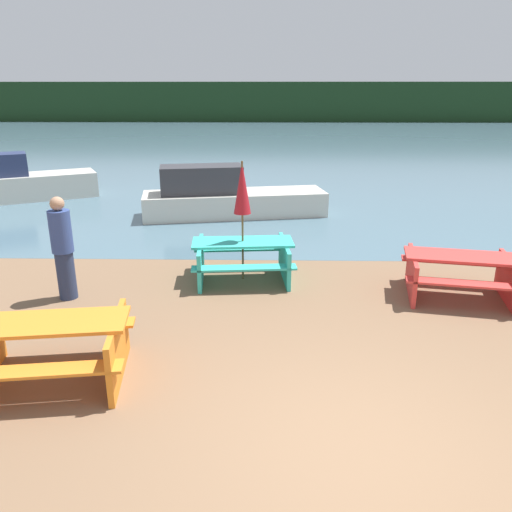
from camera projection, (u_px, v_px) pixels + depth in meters
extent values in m
plane|color=brown|center=(355.00, 453.00, 4.85)|extent=(60.00, 60.00, 0.00)
cube|color=slate|center=(280.00, 140.00, 33.96)|extent=(60.00, 50.00, 0.00)
cube|color=#193319|center=(276.00, 102.00, 52.26)|extent=(80.00, 1.60, 4.00)
cube|color=orange|center=(45.00, 323.00, 5.84)|extent=(1.96, 0.95, 0.04)
cube|color=orange|center=(35.00, 371.00, 5.42)|extent=(1.90, 0.54, 0.04)
cube|color=orange|center=(60.00, 326.00, 6.45)|extent=(1.90, 0.54, 0.04)
cube|color=orange|center=(118.00, 349.00, 6.05)|extent=(0.26, 1.38, 0.74)
cube|color=red|center=(462.00, 256.00, 8.27)|extent=(1.92, 1.03, 0.04)
cube|color=red|center=(466.00, 284.00, 7.85)|extent=(1.84, 0.61, 0.04)
cube|color=red|center=(455.00, 261.00, 8.87)|extent=(1.84, 0.61, 0.04)
cube|color=red|center=(412.00, 274.00, 8.54)|extent=(0.33, 1.37, 0.70)
cube|color=red|center=(508.00, 281.00, 8.24)|extent=(0.33, 1.37, 0.70)
cube|color=#33B7A8|center=(243.00, 242.00, 9.07)|extent=(1.88, 0.86, 0.04)
cube|color=#33B7A8|center=(244.00, 268.00, 8.65)|extent=(1.85, 0.44, 0.04)
cube|color=#33B7A8|center=(242.00, 249.00, 9.69)|extent=(1.85, 0.44, 0.04)
cube|color=#33B7A8|center=(201.00, 262.00, 9.14)|extent=(0.19, 1.38, 0.69)
cube|color=#33B7A8|center=(285.00, 260.00, 9.24)|extent=(0.19, 1.38, 0.69)
cylinder|color=brown|center=(243.00, 222.00, 8.95)|extent=(0.04, 0.04, 2.18)
cone|color=#A81923|center=(242.00, 188.00, 8.75)|extent=(0.31, 0.31, 0.93)
cube|color=beige|center=(235.00, 204.00, 13.84)|extent=(5.14, 2.24, 0.66)
cube|color=#333338|center=(202.00, 179.00, 13.48)|extent=(2.33, 1.33, 0.74)
cube|color=beige|center=(24.00, 187.00, 15.79)|extent=(4.43, 3.16, 0.78)
cylinder|color=#283351|center=(66.00, 275.00, 8.32)|extent=(0.30, 0.30, 0.82)
cylinder|color=#334784|center=(61.00, 231.00, 8.08)|extent=(0.35, 0.35, 0.70)
sphere|color=tan|center=(57.00, 204.00, 7.93)|extent=(0.23, 0.23, 0.23)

